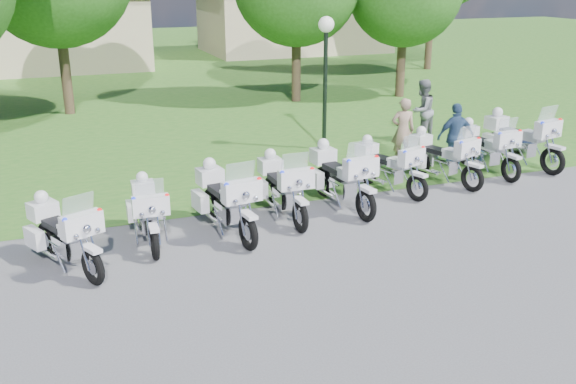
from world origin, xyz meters
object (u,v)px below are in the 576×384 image
object	(u,v)px
motorcycle_1	(148,211)
motorcycle_5	(388,165)
bystander_a	(403,131)
motorcycle_0	(63,233)
motorcycle_3	(282,186)
motorcycle_8	(519,138)
lamp_post	(326,49)
bystander_b	(422,111)
motorcycle_4	(340,176)
motorcycle_2	(225,199)
motorcycle_7	(485,147)
motorcycle_6	(442,156)
bystander_c	(456,137)

from	to	relation	value
motorcycle_1	motorcycle_5	size ratio (longest dim) A/B	1.00
bystander_a	motorcycle_0	bearing A→B (deg)	39.00
motorcycle_3	motorcycle_8	bearing A→B (deg)	-170.43
lamp_post	motorcycle_0	bearing A→B (deg)	-142.83
motorcycle_0	bystander_b	xyz separation A→B (m)	(10.52, 5.44, 0.30)
motorcycle_1	motorcycle_4	bearing A→B (deg)	-171.45
motorcycle_2	motorcycle_3	bearing A→B (deg)	-171.24
motorcycle_4	bystander_b	size ratio (longest dim) A/B	1.32
motorcycle_0	motorcycle_7	distance (m)	10.53
motorcycle_3	motorcycle_6	xyz separation A→B (m)	(4.44, 0.81, -0.01)
motorcycle_1	bystander_b	xyz separation A→B (m)	(8.98, 4.78, 0.33)
motorcycle_1	motorcycle_4	distance (m)	4.26
motorcycle_0	motorcycle_4	size ratio (longest dim) A/B	0.86
motorcycle_6	bystander_b	world-z (taller)	bystander_b
motorcycle_7	motorcycle_8	size ratio (longest dim) A/B	0.91
motorcycle_2	lamp_post	world-z (taller)	lamp_post
motorcycle_0	motorcycle_4	xyz separation A→B (m)	(5.77, 1.11, 0.06)
motorcycle_2	motorcycle_4	world-z (taller)	motorcycle_4
motorcycle_2	bystander_b	bearing A→B (deg)	-155.36
motorcycle_4	lamp_post	size ratio (longest dim) A/B	0.66
motorcycle_2	motorcycle_1	bearing A→B (deg)	-11.76
bystander_c	motorcycle_1	bearing A→B (deg)	19.35
motorcycle_5	motorcycle_6	distance (m)	1.59
motorcycle_8	bystander_a	xyz separation A→B (m)	(-2.76, 1.31, 0.15)
motorcycle_5	bystander_b	xyz separation A→B (m)	(3.27, 3.78, 0.31)
motorcycle_5	motorcycle_8	xyz separation A→B (m)	(4.31, 0.66, 0.10)
motorcycle_1	motorcycle_6	xyz separation A→B (m)	(7.28, 1.14, 0.04)
motorcycle_2	motorcycle_3	distance (m)	1.41
motorcycle_4	bystander_c	distance (m)	4.25
motorcycle_8	lamp_post	xyz separation A→B (m)	(-4.17, 3.28, 2.13)
bystander_a	bystander_b	world-z (taller)	bystander_b
motorcycle_7	bystander_c	world-z (taller)	bystander_c
bystander_c	motorcycle_2	bearing A→B (deg)	22.87
motorcycle_1	motorcycle_3	xyz separation A→B (m)	(2.84, 0.33, 0.05)
motorcycle_5	bystander_b	size ratio (longest dim) A/B	1.15
motorcycle_0	bystander_c	bearing A→B (deg)	170.40
motorcycle_0	motorcycle_3	world-z (taller)	motorcycle_3
motorcycle_1	lamp_post	size ratio (longest dim) A/B	0.57
motorcycle_3	bystander_c	distance (m)	5.60
motorcycle_7	lamp_post	size ratio (longest dim) A/B	0.62
motorcycle_3	bystander_a	xyz separation A→B (m)	(4.41, 2.63, 0.22)
lamp_post	bystander_b	distance (m)	3.68
motorcycle_8	motorcycle_0	bearing A→B (deg)	0.24
motorcycle_4	motorcycle_8	distance (m)	5.90
motorcycle_0	motorcycle_8	xyz separation A→B (m)	(11.56, 2.32, 0.09)
motorcycle_6	motorcycle_7	distance (m)	1.52
lamp_post	bystander_b	xyz separation A→B (m)	(3.13, -0.16, -1.93)
motorcycle_8	bystander_b	bearing A→B (deg)	-82.75
motorcycle_8	bystander_c	size ratio (longest dim) A/B	1.48
motorcycle_8	motorcycle_1	bearing A→B (deg)	-1.74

